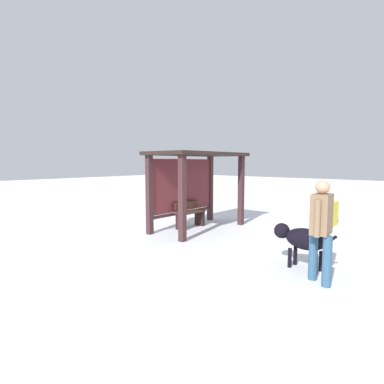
{
  "coord_description": "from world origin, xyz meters",
  "views": [
    {
      "loc": [
        -6.77,
        -5.62,
        1.94
      ],
      "look_at": [
        -0.27,
        0.01,
        1.1
      ],
      "focal_mm": 28.8,
      "sensor_mm": 36.0,
      "label": 1
    }
  ],
  "objects_px": {
    "bus_shelter": "(193,172)",
    "dog": "(301,239)",
    "person_walking": "(321,224)",
    "bench_left_inside": "(190,216)",
    "grit_bin": "(326,213)"
  },
  "relations": [
    {
      "from": "bench_left_inside",
      "to": "grit_bin",
      "type": "relative_size",
      "value": 1.44
    },
    {
      "from": "person_walking",
      "to": "bench_left_inside",
      "type": "bearing_deg",
      "value": 67.38
    },
    {
      "from": "grit_bin",
      "to": "bus_shelter",
      "type": "bearing_deg",
      "value": 137.18
    },
    {
      "from": "bus_shelter",
      "to": "grit_bin",
      "type": "xyz_separation_m",
      "value": [
        3.03,
        -2.81,
        -1.28
      ]
    },
    {
      "from": "bench_left_inside",
      "to": "dog",
      "type": "distance_m",
      "value": 4.07
    },
    {
      "from": "bench_left_inside",
      "to": "bus_shelter",
      "type": "bearing_deg",
      "value": -90.0
    },
    {
      "from": "bus_shelter",
      "to": "dog",
      "type": "bearing_deg",
      "value": -109.45
    },
    {
      "from": "person_walking",
      "to": "dog",
      "type": "bearing_deg",
      "value": 45.25
    },
    {
      "from": "person_walking",
      "to": "dog",
      "type": "xyz_separation_m",
      "value": [
        0.5,
        0.5,
        -0.42
      ]
    },
    {
      "from": "bench_left_inside",
      "to": "person_walking",
      "type": "height_order",
      "value": "person_walking"
    },
    {
      "from": "person_walking",
      "to": "grit_bin",
      "type": "height_order",
      "value": "person_walking"
    },
    {
      "from": "bench_left_inside",
      "to": "person_walking",
      "type": "bearing_deg",
      "value": -112.62
    },
    {
      "from": "bus_shelter",
      "to": "person_walking",
      "type": "bearing_deg",
      "value": -113.21
    },
    {
      "from": "bus_shelter",
      "to": "dog",
      "type": "relative_size",
      "value": 2.59
    },
    {
      "from": "bus_shelter",
      "to": "bench_left_inside",
      "type": "xyz_separation_m",
      "value": [
        0.0,
        0.12,
        -1.29
      ]
    }
  ]
}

